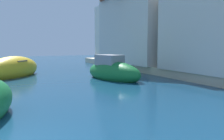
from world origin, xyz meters
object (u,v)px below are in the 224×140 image
at_px(moored_boat_1, 113,71).
at_px(waterfront_building_far, 136,27).
at_px(moored_boat_2, 13,69).
at_px(waterfront_building_annex, 152,20).

relative_size(moored_boat_1, waterfront_building_far, 0.49).
height_order(moored_boat_1, moored_boat_2, moored_boat_1).
bearing_deg(moored_boat_2, waterfront_building_far, -32.61).
distance_m(moored_boat_1, waterfront_building_far, 10.37).
distance_m(waterfront_building_annex, waterfront_building_far, 2.70).
relative_size(waterfront_building_annex, waterfront_building_far, 0.96).
bearing_deg(moored_boat_2, waterfront_building_annex, -45.46).
bearing_deg(waterfront_building_annex, waterfront_building_far, 90.00).
relative_size(moored_boat_2, waterfront_building_annex, 0.56).
bearing_deg(moored_boat_1, waterfront_building_far, 125.76).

